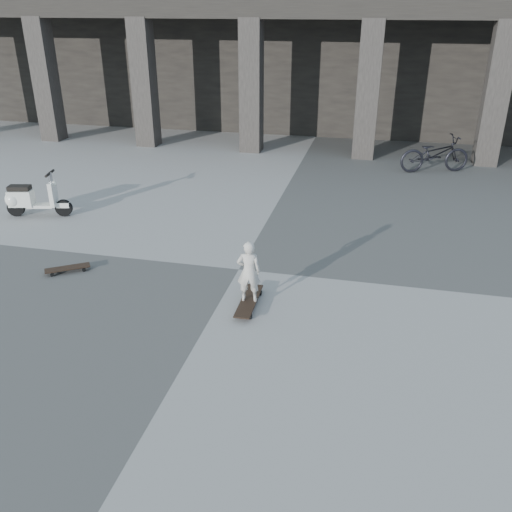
% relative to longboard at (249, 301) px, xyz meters
% --- Properties ---
extents(ground, '(90.00, 90.00, 0.00)m').
position_rel_longboard_xyz_m(ground, '(-0.49, 1.22, -0.09)').
color(ground, '#494946').
rests_on(ground, ground).
extents(colonnade, '(28.00, 8.82, 6.00)m').
position_rel_longboard_xyz_m(colonnade, '(-0.49, 14.99, 2.95)').
color(colonnade, black).
rests_on(colonnade, ground).
extents(longboard, '(0.28, 1.09, 0.11)m').
position_rel_longboard_xyz_m(longboard, '(0.00, 0.00, 0.00)').
color(longboard, black).
rests_on(longboard, ground).
extents(skateboard_spare, '(0.75, 0.60, 0.09)m').
position_rel_longboard_xyz_m(skateboard_spare, '(-3.45, 0.44, -0.01)').
color(skateboard_spare, black).
rests_on(skateboard_spare, ground).
extents(child, '(0.40, 0.30, 1.01)m').
position_rel_longboard_xyz_m(child, '(0.00, 0.00, 0.53)').
color(child, beige).
rests_on(child, longboard).
extents(scooter, '(1.45, 0.63, 1.02)m').
position_rel_longboard_xyz_m(scooter, '(-5.79, 2.80, 0.32)').
color(scooter, black).
rests_on(scooter, ground).
extents(bicycle, '(2.08, 1.27, 1.03)m').
position_rel_longboard_xyz_m(bicycle, '(3.33, 8.52, 0.43)').
color(bicycle, black).
rests_on(bicycle, ground).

